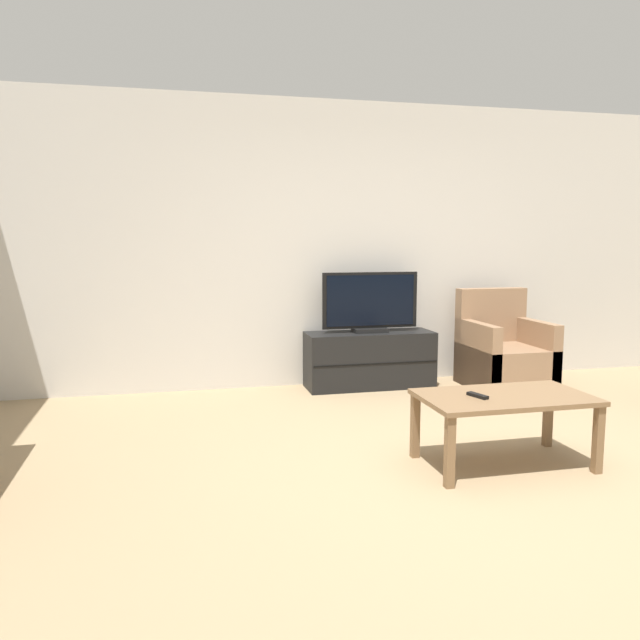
% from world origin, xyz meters
% --- Properties ---
extents(ground_plane, '(24.00, 24.00, 0.00)m').
position_xyz_m(ground_plane, '(0.00, 0.00, 0.00)').
color(ground_plane, '#9E8460').
extents(wall_back, '(12.00, 0.06, 2.70)m').
position_xyz_m(wall_back, '(0.00, 2.67, 1.35)').
color(wall_back, beige).
rests_on(wall_back, ground).
extents(tv_stand, '(1.21, 0.42, 0.53)m').
position_xyz_m(tv_stand, '(0.06, 2.40, 0.26)').
color(tv_stand, black).
rests_on(tv_stand, ground).
extents(tv, '(0.93, 0.18, 0.57)m').
position_xyz_m(tv, '(0.06, 2.40, 0.79)').
color(tv, black).
rests_on(tv, tv_stand).
extents(armchair, '(0.70, 0.76, 0.93)m').
position_xyz_m(armchair, '(1.30, 2.11, 0.30)').
color(armchair, '#937051').
rests_on(armchair, ground).
extents(coffee_table, '(1.04, 0.60, 0.45)m').
position_xyz_m(coffee_table, '(0.23, 0.22, 0.39)').
color(coffee_table, brown).
rests_on(coffee_table, ground).
extents(remote, '(0.08, 0.16, 0.02)m').
position_xyz_m(remote, '(0.04, 0.21, 0.46)').
color(remote, black).
rests_on(remote, coffee_table).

